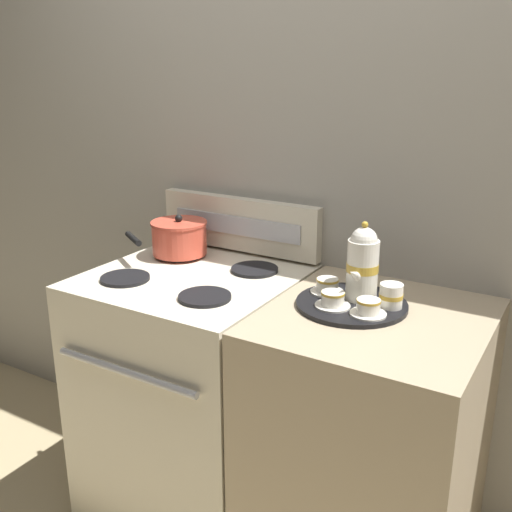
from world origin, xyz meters
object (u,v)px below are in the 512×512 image
saucepan (179,237)px  teacup_right (368,307)px  teacup_left (333,299)px  stove (195,395)px  creamer_jug (391,296)px  teapot (362,264)px  teacup_front (327,286)px  serving_tray (352,304)px

saucepan → teacup_right: 0.84m
saucepan → teacup_left: size_ratio=2.83×
stove → creamer_jug: bearing=4.0°
teapot → creamer_jug: size_ratio=3.39×
stove → teacup_front: 0.70m
teapot → teacup_left: bearing=-116.3°
teacup_left → creamer_jug: size_ratio=1.46×
saucepan → serving_tray: bearing=-9.3°
serving_tray → teacup_left: size_ratio=3.18×
stove → saucepan: bearing=138.1°
teacup_right → teacup_front: same height
serving_tray → teacup_right: teacup_right is taller
saucepan → teapot: bearing=-6.5°
teacup_left → teacup_front: (-0.06, 0.09, 0.00)m
stove → teacup_front: size_ratio=9.04×
serving_tray → teacup_front: (-0.09, 0.03, 0.03)m
serving_tray → teacup_front: teacup_front is taller
serving_tray → teacup_left: teacup_left is taller
teapot → teacup_right: size_ratio=2.32×
saucepan → serving_tray: size_ratio=0.89×
teacup_left → saucepan: bearing=165.4°
serving_tray → saucepan: bearing=170.7°
serving_tray → teapot: (0.01, 0.04, 0.12)m
teacup_left → teacup_front: 0.11m
stove → serving_tray: 0.75m
saucepan → teacup_right: (0.82, -0.19, -0.04)m
stove → saucepan: size_ratio=3.20×
teacup_right → saucepan: bearing=167.1°
saucepan → teacup_right: bearing=-12.9°
teacup_left → teacup_front: bearing=122.3°
stove → serving_tray: bearing=2.6°
serving_tray → teacup_right: (0.08, -0.07, 0.03)m
teapot → stove: bearing=-173.9°
creamer_jug → teacup_right: bearing=-112.4°
saucepan → serving_tray: (0.74, -0.12, -0.07)m
saucepan → creamer_jug: bearing=-6.7°
stove → teacup_right: size_ratio=9.04×
stove → saucepan: 0.59m
serving_tray → teapot: teapot is taller
teacup_right → creamer_jug: bearing=67.6°
teacup_right → creamer_jug: 0.10m
serving_tray → teapot: bearing=69.0°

